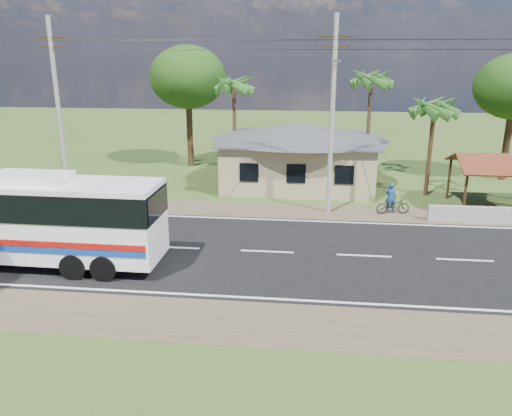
% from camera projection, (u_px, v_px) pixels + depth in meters
% --- Properties ---
extents(ground, '(120.00, 120.00, 0.00)m').
position_uv_depth(ground, '(267.00, 252.00, 23.55)').
color(ground, '#314B1A').
rests_on(ground, ground).
extents(road, '(120.00, 16.00, 0.03)m').
position_uv_depth(road, '(267.00, 252.00, 23.55)').
color(road, black).
rests_on(road, ground).
extents(house, '(12.40, 10.00, 5.00)m').
position_uv_depth(house, '(298.00, 147.00, 34.98)').
color(house, tan).
rests_on(house, ground).
extents(waiting_shed, '(5.20, 4.48, 3.35)m').
position_uv_depth(waiting_shed, '(500.00, 164.00, 29.40)').
color(waiting_shed, '#362613').
rests_on(waiting_shed, ground).
extents(concrete_barrier, '(7.00, 0.30, 0.90)m').
position_uv_depth(concrete_barrier, '(493.00, 215.00, 27.44)').
color(concrete_barrier, '#9E9E99').
rests_on(concrete_barrier, ground).
extents(utility_poles, '(32.80, 2.22, 11.00)m').
position_uv_depth(utility_poles, '(326.00, 113.00, 27.69)').
color(utility_poles, '#9E9E99').
rests_on(utility_poles, ground).
extents(palm_near, '(2.80, 2.80, 6.70)m').
position_uv_depth(palm_near, '(434.00, 107.00, 31.26)').
color(palm_near, '#47301E').
rests_on(palm_near, ground).
extents(palm_mid, '(2.80, 2.80, 8.20)m').
position_uv_depth(palm_mid, '(372.00, 80.00, 35.47)').
color(palm_mid, '#47301E').
rests_on(palm_mid, ground).
extents(palm_far, '(2.80, 2.80, 7.70)m').
position_uv_depth(palm_far, '(234.00, 85.00, 37.16)').
color(palm_far, '#47301E').
rests_on(palm_far, ground).
extents(tree_behind_house, '(6.00, 6.00, 9.61)m').
position_uv_depth(tree_behind_house, '(188.00, 77.00, 39.36)').
color(tree_behind_house, '#47301E').
rests_on(tree_behind_house, ground).
extents(coach_bus, '(13.33, 3.02, 4.13)m').
position_uv_depth(coach_bus, '(11.00, 213.00, 21.64)').
color(coach_bus, white).
rests_on(coach_bus, ground).
extents(motorcycle, '(2.03, 1.01, 1.02)m').
position_uv_depth(motorcycle, '(393.00, 205.00, 28.97)').
color(motorcycle, black).
rests_on(motorcycle, ground).
extents(person, '(0.75, 0.61, 1.77)m').
position_uv_depth(person, '(391.00, 198.00, 29.18)').
color(person, navy).
rests_on(person, ground).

